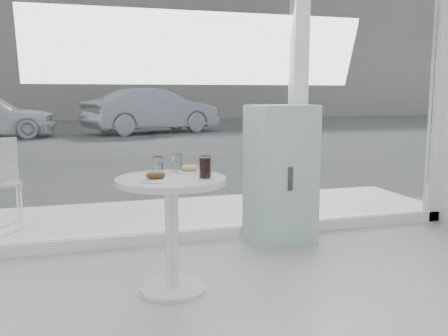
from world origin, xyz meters
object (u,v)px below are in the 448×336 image
object	(u,v)px
car_silver	(152,111)
water_tumbler_a	(158,166)
main_table	(172,211)
plate_fritter	(156,177)
cola_glass	(205,167)
plate_donut	(190,170)
water_tumbler_b	(177,164)
patio_chair	(0,176)
mint_cabinet	(281,175)

from	to	relation	value
car_silver	water_tumbler_a	size ratio (longest dim) A/B	39.21
main_table	plate_fritter	bearing A→B (deg)	-136.91
water_tumbler_a	cola_glass	distance (m)	0.39
main_table	plate_donut	size ratio (longest dim) A/B	3.91
cola_glass	water_tumbler_b	bearing A→B (deg)	112.97
plate_fritter	water_tumbler_a	size ratio (longest dim) A/B	1.80
car_silver	water_tumbler_a	bearing A→B (deg)	152.42
car_silver	plate_fritter	bearing A→B (deg)	152.34
car_silver	plate_donut	bearing A→B (deg)	153.34
patio_chair	plate_fritter	distance (m)	2.41
mint_cabinet	water_tumbler_a	distance (m)	1.31
water_tumbler_b	cola_glass	size ratio (longest dim) A/B	0.86
patio_chair	water_tumbler_b	xyz separation A→B (m)	(1.38, -1.74, 0.30)
patio_chair	mint_cabinet	bearing A→B (deg)	-37.81
main_table	cola_glass	xyz separation A→B (m)	(0.21, -0.07, 0.29)
main_table	car_silver	bearing A→B (deg)	82.04
patio_chair	plate_donut	world-z (taller)	patio_chair
car_silver	cola_glass	distance (m)	13.57
water_tumbler_a	plate_donut	bearing A→B (deg)	-13.53
main_table	car_silver	distance (m)	13.53
patio_chair	cola_glass	xyz separation A→B (m)	(1.51, -2.04, 0.31)
plate_fritter	water_tumbler_b	distance (m)	0.39
car_silver	cola_glass	size ratio (longest dim) A/B	30.95
patio_chair	plate_fritter	size ratio (longest dim) A/B	4.11
patio_chair	car_silver	xyz separation A→B (m)	(3.17, 11.42, 0.20)
water_tumbler_a	mint_cabinet	bearing A→B (deg)	26.29
water_tumbler_a	cola_glass	world-z (taller)	cola_glass
plate_donut	cola_glass	world-z (taller)	cola_glass
plate_fritter	water_tumbler_a	bearing A→B (deg)	78.70
patio_chair	water_tumbler_b	world-z (taller)	water_tumbler_b
plate_donut	water_tumbler_b	xyz separation A→B (m)	(-0.08, 0.06, 0.03)
mint_cabinet	plate_donut	world-z (taller)	mint_cabinet
mint_cabinet	plate_fritter	bearing A→B (deg)	-153.49
mint_cabinet	car_silver	distance (m)	12.62
water_tumbler_a	water_tumbler_b	bearing A→B (deg)	3.14
main_table	car_silver	xyz separation A→B (m)	(1.87, 13.40, 0.18)
car_silver	water_tumbler_a	world-z (taller)	car_silver
water_tumbler_b	patio_chair	bearing A→B (deg)	128.51
mint_cabinet	cola_glass	size ratio (longest dim) A/B	8.48
mint_cabinet	patio_chair	xyz separation A→B (m)	(-2.41, 1.17, -0.08)
plate_donut	cola_glass	size ratio (longest dim) A/B	1.38
main_table	patio_chair	distance (m)	2.36
plate_fritter	water_tumbler_b	world-z (taller)	water_tumbler_b
main_table	car_silver	world-z (taller)	car_silver
car_silver	mint_cabinet	bearing A→B (deg)	157.27
plate_donut	main_table	bearing A→B (deg)	-132.95
plate_fritter	patio_chair	bearing A→B (deg)	119.76
main_table	mint_cabinet	xyz separation A→B (m)	(1.12, 0.80, 0.06)
patio_chair	water_tumbler_a	xyz separation A→B (m)	(1.25, -1.75, 0.30)
main_table	water_tumbler_a	bearing A→B (deg)	101.43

